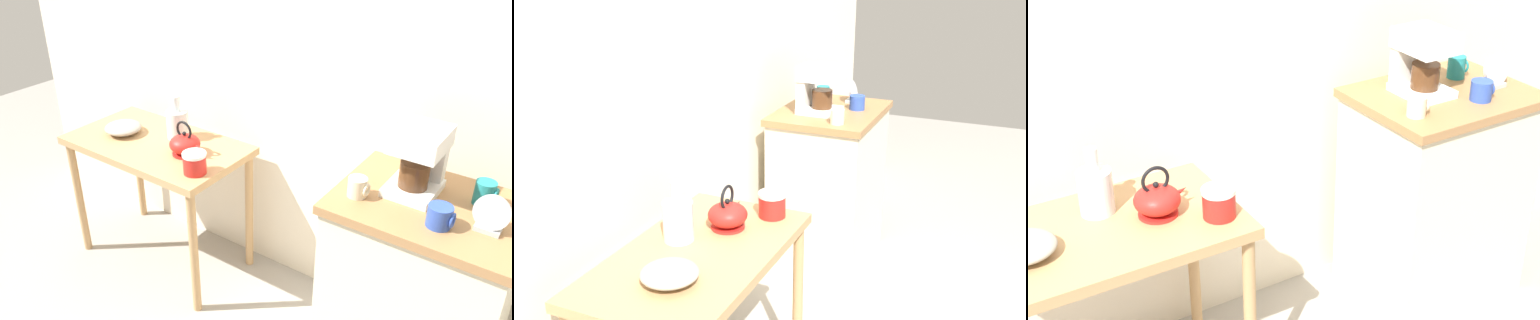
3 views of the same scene
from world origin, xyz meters
TOP-DOWN VIEW (x-y plane):
  - wooden_table at (-0.75, -0.01)m, footprint 0.96×0.53m
  - kitchen_counter at (0.70, -0.02)m, footprint 0.69×0.54m
  - teakettle at (-0.53, -0.02)m, footprint 0.19×0.16m
  - glass_carafe_vase at (-0.69, 0.10)m, footprint 0.12×0.12m
  - canister_enamel at (-0.36, -0.13)m, footprint 0.11×0.11m
  - coffee_maker at (0.61, 0.03)m, footprint 0.18×0.22m
  - mug_blue at (0.77, -0.15)m, footprint 0.09×0.08m
  - mug_small_cream at (0.46, -0.14)m, footprint 0.08×0.07m
  - mug_dark_teal at (0.85, 0.08)m, footprint 0.08×0.07m
  - table_clock at (0.91, -0.08)m, footprint 0.12×0.06m

SIDE VIEW (x-z plane):
  - kitchen_counter at x=0.70m, z-range 0.00..0.92m
  - wooden_table at x=-0.75m, z-range 0.27..1.02m
  - canister_enamel at x=-0.36m, z-range 0.75..0.85m
  - teakettle at x=-0.53m, z-range 0.71..0.89m
  - glass_carafe_vase at x=-0.69m, z-range 0.71..0.95m
  - mug_small_cream at x=0.46m, z-range 0.92..1.00m
  - mug_blue at x=0.77m, z-range 0.92..1.00m
  - mug_dark_teal at x=0.85m, z-range 0.92..1.01m
  - table_clock at x=0.91m, z-range 0.91..1.04m
  - coffee_maker at x=0.61m, z-range 0.93..1.19m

